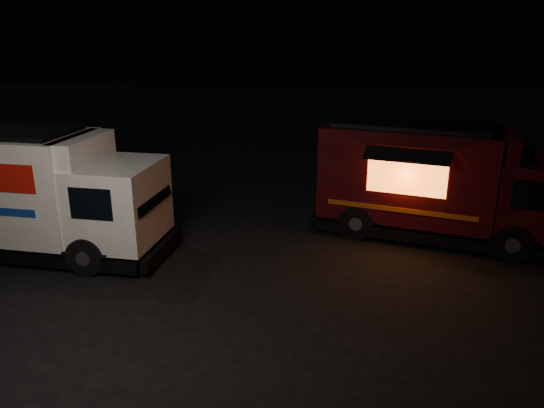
{
  "coord_description": "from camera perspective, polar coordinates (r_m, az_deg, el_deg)",
  "views": [
    {
      "loc": [
        2.31,
        -10.48,
        5.52
      ],
      "look_at": [
        0.97,
        2.0,
        1.27
      ],
      "focal_mm": 35.0,
      "sensor_mm": 36.0,
      "label": 1
    }
  ],
  "objects": [
    {
      "name": "red_truck",
      "position": [
        14.91,
        17.79,
        2.31
      ],
      "size": [
        7.04,
        4.18,
        3.08
      ],
      "primitive_type": null,
      "rotation": [
        0.0,
        0.0,
        -0.28
      ],
      "color": "#3B0A0B",
      "rests_on": "ground"
    },
    {
      "name": "white_truck",
      "position": [
        14.51,
        -24.52,
        1.19
      ],
      "size": [
        7.12,
        2.97,
        3.14
      ],
      "primitive_type": null,
      "rotation": [
        0.0,
        0.0,
        -0.09
      ],
      "color": "white",
      "rests_on": "ground"
    },
    {
      "name": "ground",
      "position": [
        12.07,
        -5.68,
        -8.62
      ],
      "size": [
        80.0,
        80.0,
        0.0
      ],
      "primitive_type": "plane",
      "color": "black",
      "rests_on": "ground"
    }
  ]
}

